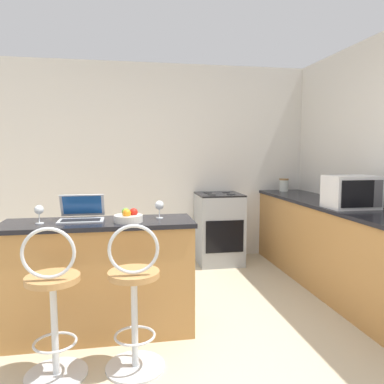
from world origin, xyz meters
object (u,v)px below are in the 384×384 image
(bar_stool_near, at_px, (53,308))
(laptop, at_px, (82,214))
(stove_range, at_px, (219,228))
(bar_stool_far, at_px, (134,302))
(fruit_bowl, at_px, (128,217))
(microwave, at_px, (351,192))
(wine_glass_tall, at_px, (159,206))
(storage_jar, at_px, (284,185))
(wine_glass_short, at_px, (39,211))

(bar_stool_near, distance_m, laptop, 0.82)
(laptop, xyz_separation_m, stove_range, (1.54, 1.63, -0.51))
(bar_stool_far, relative_size, fruit_bowl, 4.59)
(microwave, distance_m, stove_range, 1.83)
(fruit_bowl, distance_m, wine_glass_tall, 0.29)
(stove_range, xyz_separation_m, wine_glass_tall, (-0.92, -1.67, 0.56))
(bar_stool_far, bearing_deg, bar_stool_near, 180.00)
(stove_range, bearing_deg, fruit_bowl, -123.23)
(bar_stool_far, height_order, laptop, laptop)
(storage_jar, bearing_deg, wine_glass_short, -146.20)
(bar_stool_far, bearing_deg, stove_range, 63.22)
(laptop, xyz_separation_m, wine_glass_short, (-0.30, -0.10, 0.05))
(bar_stool_near, xyz_separation_m, storage_jar, (2.60, 2.40, 0.53))
(laptop, xyz_separation_m, storage_jar, (2.48, 1.76, 0.04))
(wine_glass_tall, bearing_deg, stove_range, 60.97)
(bar_stool_near, bearing_deg, wine_glass_short, 108.21)
(microwave, height_order, wine_glass_tall, microwave)
(bar_stool_far, distance_m, storage_jar, 3.23)
(bar_stool_far, xyz_separation_m, microwave, (2.08, 0.83, 0.60))
(fruit_bowl, bearing_deg, microwave, 9.29)
(fruit_bowl, bearing_deg, wine_glass_tall, 26.83)
(bar_stool_near, height_order, microwave, microwave)
(fruit_bowl, distance_m, storage_jar, 2.86)
(bar_stool_far, bearing_deg, storage_jar, 48.93)
(fruit_bowl, bearing_deg, bar_stool_far, -87.10)
(stove_range, xyz_separation_m, storage_jar, (0.94, 0.12, 0.54))
(laptop, height_order, microwave, microwave)
(fruit_bowl, bearing_deg, laptop, 156.51)
(wine_glass_short, relative_size, storage_jar, 0.81)
(wine_glass_tall, bearing_deg, storage_jar, 43.79)
(microwave, relative_size, fruit_bowl, 2.10)
(stove_range, relative_size, fruit_bowl, 4.21)
(fruit_bowl, bearing_deg, stove_range, 56.77)
(bar_stool_near, relative_size, fruit_bowl, 4.59)
(laptop, distance_m, fruit_bowl, 0.40)
(bar_stool_far, distance_m, wine_glass_short, 1.03)
(laptop, bearing_deg, bar_stool_far, -58.84)
(storage_jar, xyz_separation_m, wine_glass_tall, (-1.87, -1.79, 0.01))
(microwave, bearing_deg, storage_jar, 89.48)
(laptop, height_order, fruit_bowl, laptop)
(fruit_bowl, bearing_deg, storage_jar, 42.15)
(laptop, bearing_deg, bar_stool_near, -100.48)
(microwave, bearing_deg, stove_range, 122.65)
(bar_stool_far, relative_size, laptop, 2.91)
(microwave, xyz_separation_m, wine_glass_tall, (-1.85, -0.22, -0.05))
(wine_glass_tall, bearing_deg, fruit_bowl, -153.17)
(laptop, bearing_deg, stove_range, 46.72)
(fruit_bowl, height_order, wine_glass_short, wine_glass_short)
(wine_glass_short, bearing_deg, wine_glass_tall, 4.40)
(laptop, xyz_separation_m, microwave, (2.47, 0.19, 0.11))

